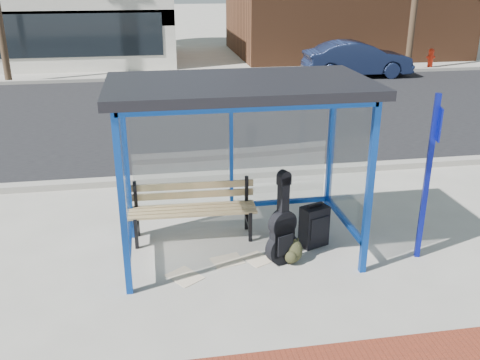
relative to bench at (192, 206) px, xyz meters
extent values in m
plane|color=#B2ADA0|center=(0.60, -0.61, -0.49)|extent=(120.00, 120.00, 0.00)
cube|color=gray|center=(0.60, 2.29, -0.43)|extent=(60.00, 0.25, 0.12)
cube|color=black|center=(0.60, 7.39, -0.49)|extent=(60.00, 10.00, 0.00)
cube|color=gray|center=(0.60, 12.49, -0.43)|extent=(60.00, 0.25, 0.12)
cube|color=#B2ADA0|center=(0.60, 14.39, -0.49)|extent=(60.00, 4.00, 0.01)
cube|color=#0E3B9E|center=(-0.90, -1.36, 0.66)|extent=(0.08, 0.08, 2.30)
cube|color=#0E3B9E|center=(2.10, -1.36, 0.66)|extent=(0.08, 0.08, 2.30)
cube|color=#0E3B9E|center=(-0.90, 0.14, 0.66)|extent=(0.08, 0.08, 2.30)
cube|color=#0E3B9E|center=(2.10, 0.14, 0.66)|extent=(0.08, 0.08, 2.30)
cube|color=#0E3B9E|center=(0.60, 0.14, 1.77)|extent=(3.00, 0.08, 0.08)
cube|color=#0E3B9E|center=(0.60, -1.36, 1.77)|extent=(3.00, 0.08, 0.08)
cube|color=#0E3B9E|center=(-0.90, -0.61, 1.77)|extent=(0.08, 1.50, 0.08)
cube|color=#0E3B9E|center=(2.10, -0.61, 1.77)|extent=(0.08, 1.50, 0.08)
cube|color=#0E3B9E|center=(0.60, 0.14, -0.09)|extent=(3.00, 0.08, 0.06)
cube|color=#0E3B9E|center=(-0.90, -0.61, -0.09)|extent=(0.08, 1.50, 0.06)
cube|color=#0E3B9E|center=(2.10, -0.61, -0.09)|extent=(0.08, 1.50, 0.06)
cube|color=#0E3B9E|center=(0.60, 0.14, 0.86)|extent=(0.05, 0.05, 1.90)
cube|color=silver|center=(0.60, 0.14, 0.82)|extent=(2.84, 0.01, 1.82)
cube|color=silver|center=(-0.90, -0.61, 0.82)|extent=(0.02, 1.34, 1.82)
cube|color=silver|center=(2.10, -0.61, 0.82)|extent=(0.02, 1.34, 1.82)
cube|color=black|center=(0.60, -0.61, 1.87)|extent=(3.30, 1.80, 0.12)
cube|color=black|center=(-0.82, -0.23, -0.26)|extent=(0.05, 0.05, 0.46)
cube|color=black|center=(-0.81, 0.16, -0.06)|extent=(0.05, 0.05, 0.87)
cube|color=black|center=(-0.82, -0.03, -0.26)|extent=(0.07, 0.41, 0.05)
cube|color=black|center=(0.80, -0.29, -0.26)|extent=(0.05, 0.05, 0.46)
cube|color=black|center=(0.82, 0.11, -0.06)|extent=(0.05, 0.05, 0.87)
cube|color=black|center=(0.81, -0.09, -0.26)|extent=(0.07, 0.41, 0.05)
cube|color=tan|center=(-0.01, -0.23, -0.03)|extent=(1.84, 0.16, 0.04)
cube|color=tan|center=(0.00, -0.12, -0.03)|extent=(1.84, 0.16, 0.04)
cube|color=tan|center=(0.00, -0.01, -0.03)|extent=(1.84, 0.16, 0.04)
cube|color=tan|center=(0.00, 0.10, -0.03)|extent=(1.84, 0.16, 0.04)
cube|color=tan|center=(0.01, 0.15, 0.12)|extent=(1.83, 0.10, 0.10)
cube|color=tan|center=(0.01, 0.15, 0.26)|extent=(1.83, 0.10, 0.10)
cylinder|color=black|center=(1.11, -0.97, -0.26)|extent=(0.47, 0.30, 0.46)
cylinder|color=black|center=(1.11, -0.97, 0.10)|extent=(0.40, 0.27, 0.38)
cube|color=black|center=(1.11, -0.97, -0.09)|extent=(0.35, 0.25, 0.54)
cube|color=black|center=(1.11, -0.97, 0.47)|extent=(0.15, 0.15, 0.54)
cube|color=black|center=(1.11, -0.97, 0.71)|extent=(0.19, 0.17, 0.11)
cube|color=black|center=(1.68, -0.56, -0.18)|extent=(0.44, 0.36, 0.59)
cylinder|color=black|center=(1.54, -0.61, -0.46)|extent=(0.13, 0.22, 0.05)
cylinder|color=black|center=(1.81, -0.52, -0.46)|extent=(0.13, 0.22, 0.05)
cube|color=black|center=(1.68, -0.56, 0.15)|extent=(0.24, 0.12, 0.04)
cube|color=black|center=(1.72, -0.68, -0.17)|extent=(0.29, 0.12, 0.32)
ellipsoid|color=#2F2F1A|center=(1.25, -0.97, -0.32)|extent=(0.34, 0.30, 0.34)
ellipsoid|color=#2F2F1A|center=(1.21, -1.06, -0.37)|extent=(0.20, 0.17, 0.18)
cube|color=#2F2F1A|center=(1.26, -0.95, -0.16)|extent=(0.10, 0.07, 0.03)
cube|color=#0C158A|center=(3.00, -1.11, 0.65)|extent=(0.08, 0.08, 2.28)
cube|color=#0C158A|center=(3.04, -1.12, 1.41)|extent=(0.09, 0.28, 0.43)
cube|color=white|center=(0.39, -0.80, -0.49)|extent=(0.48, 0.41, 0.01)
cube|color=white|center=(-0.21, -1.11, -0.49)|extent=(0.52, 0.54, 0.01)
cube|color=white|center=(0.80, -0.83, -0.49)|extent=(0.44, 0.47, 0.01)
imported|color=#16203F|center=(7.10, 11.84, 0.16)|extent=(3.97, 1.51, 1.29)
cylinder|color=red|center=(10.80, 13.24, -0.18)|extent=(0.21, 0.21, 0.62)
sphere|color=red|center=(10.80, 13.24, 0.16)|extent=(0.23, 0.23, 0.23)
cylinder|color=red|center=(10.80, 13.24, -0.08)|extent=(0.33, 0.11, 0.10)
camera|label=1|loc=(-0.50, -7.11, 3.20)|focal=40.00mm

